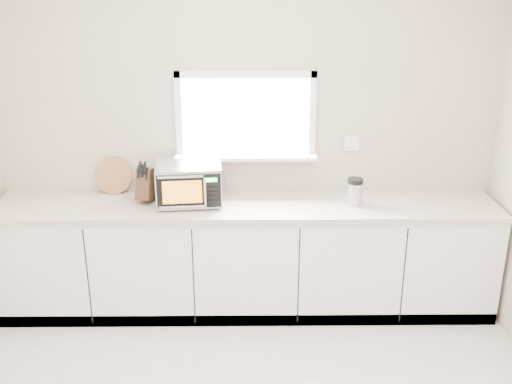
{
  "coord_description": "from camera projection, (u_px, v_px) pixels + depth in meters",
  "views": [
    {
      "loc": [
        0.04,
        -2.64,
        2.62
      ],
      "look_at": [
        0.08,
        1.55,
        1.07
      ],
      "focal_mm": 42.0,
      "sensor_mm": 36.0,
      "label": 1
    }
  ],
  "objects": [
    {
      "name": "knife_block",
      "position": [
        146.0,
        183.0,
        4.65
      ],
      "size": [
        0.16,
        0.26,
        0.34
      ],
      "rotation": [
        0.0,
        0.0,
        -0.21
      ],
      "color": "#4B341A",
      "rests_on": "countertop"
    },
    {
      "name": "countertop",
      "position": [
        246.0,
        206.0,
        4.65
      ],
      "size": [
        3.92,
        0.64,
        0.04
      ],
      "primitive_type": "cube",
      "color": "beige",
      "rests_on": "cabinets"
    },
    {
      "name": "microwave",
      "position": [
        189.0,
        183.0,
        4.61
      ],
      "size": [
        0.53,
        0.43,
        0.32
      ],
      "rotation": [
        0.0,
        0.0,
        0.1
      ],
      "color": "black",
      "rests_on": "countertop"
    },
    {
      "name": "cutting_board",
      "position": [
        113.0,
        176.0,
        4.82
      ],
      "size": [
        0.3,
        0.07,
        0.3
      ],
      "primitive_type": "cylinder",
      "rotation": [
        1.4,
        0.0,
        0.0
      ],
      "color": "#B07944",
      "rests_on": "countertop"
    },
    {
      "name": "cabinets",
      "position": [
        246.0,
        259.0,
        4.82
      ],
      "size": [
        3.92,
        0.6,
        0.88
      ],
      "primitive_type": "cube",
      "color": "silver",
      "rests_on": "ground"
    },
    {
      "name": "coffee_grinder",
      "position": [
        355.0,
        191.0,
        4.6
      ],
      "size": [
        0.15,
        0.15,
        0.21
      ],
      "rotation": [
        0.0,
        0.0,
        0.27
      ],
      "color": "#B8BAC0",
      "rests_on": "countertop"
    },
    {
      "name": "back_wall",
      "position": [
        246.0,
        138.0,
        4.78
      ],
      "size": [
        4.0,
        0.17,
        2.7
      ],
      "color": "#C5B29C",
      "rests_on": "ground"
    }
  ]
}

